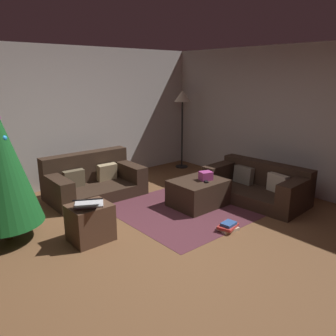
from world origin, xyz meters
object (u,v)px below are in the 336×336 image
at_px(laptop, 89,202).
at_px(ottoman, 198,193).
at_px(couch_left, 92,180).
at_px(book_stack, 228,227).
at_px(couch_right, 258,186).
at_px(side_table, 90,223).
at_px(gift_box, 206,176).
at_px(corner_lamp, 182,102).
at_px(tv_remote, 206,181).

bearing_deg(laptop, ottoman, -0.13).
bearing_deg(laptop, couch_left, 60.80).
xyz_separation_m(ottoman, book_stack, (-0.34, -0.93, -0.16)).
bearing_deg(book_stack, couch_left, 106.52).
relative_size(couch_right, side_table, 3.28).
xyz_separation_m(ottoman, side_table, (-1.93, 0.06, 0.03)).
xyz_separation_m(couch_right, laptop, (-2.93, 0.49, 0.29)).
distance_m(gift_box, laptop, 2.06).
bearing_deg(laptop, corner_lamp, 29.62).
bearing_deg(tv_remote, couch_left, 154.11).
height_order(couch_right, tv_remote, couch_right).
xyz_separation_m(side_table, laptop, (-0.03, -0.05, 0.30)).
distance_m(couch_right, side_table, 2.95).
bearing_deg(laptop, book_stack, -29.96).
bearing_deg(couch_left, ottoman, 125.92).
height_order(laptop, corner_lamp, corner_lamp).
height_order(couch_right, ottoman, couch_right).
height_order(couch_right, corner_lamp, corner_lamp).
distance_m(couch_right, gift_box, 1.00).
distance_m(couch_left, book_stack, 2.61).
height_order(gift_box, laptop, laptop).
distance_m(couch_right, laptop, 2.98).
relative_size(couch_right, gift_box, 8.94).
bearing_deg(couch_right, book_stack, 104.51).
distance_m(ottoman, book_stack, 1.00).
height_order(couch_left, couch_right, couch_left).
xyz_separation_m(couch_left, tv_remote, (1.11, -1.70, 0.17)).
height_order(tv_remote, book_stack, tv_remote).
distance_m(couch_right, book_stack, 1.40).
bearing_deg(corner_lamp, gift_box, -123.36).
distance_m(laptop, corner_lamp, 3.98).
height_order(gift_box, book_stack, gift_box).
distance_m(couch_right, tv_remote, 1.03).
height_order(gift_box, side_table, gift_box).
relative_size(ottoman, gift_box, 4.52).
bearing_deg(book_stack, couch_right, 18.45).
relative_size(tv_remote, corner_lamp, 0.09).
distance_m(side_table, laptop, 0.31).
bearing_deg(gift_box, couch_right, -26.01).
xyz_separation_m(tv_remote, side_table, (-1.95, 0.19, -0.20)).
height_order(couch_right, laptop, laptop).
xyz_separation_m(ottoman, laptop, (-1.96, 0.00, 0.33)).
xyz_separation_m(laptop, corner_lamp, (3.36, 1.91, 0.95)).
xyz_separation_m(ottoman, gift_box, (0.10, -0.06, 0.29)).
bearing_deg(corner_lamp, book_stack, -121.61).
bearing_deg(side_table, laptop, -119.15).
bearing_deg(book_stack, corner_lamp, 58.39).
relative_size(gift_box, corner_lamp, 0.11).
relative_size(ottoman, book_stack, 2.58).
bearing_deg(side_table, gift_box, -3.34).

